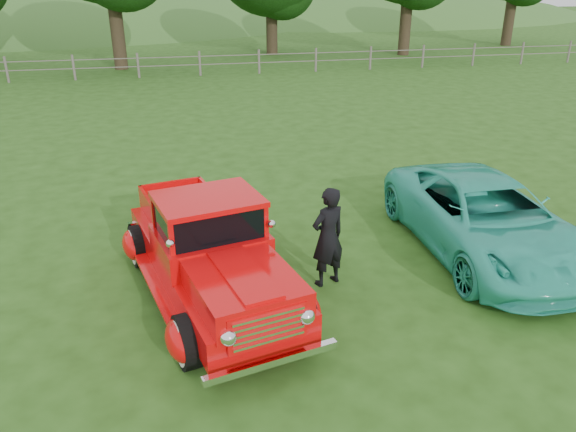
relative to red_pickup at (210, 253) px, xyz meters
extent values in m
plane|color=#234612|center=(1.31, -0.91, -0.80)|extent=(140.00, 140.00, 0.00)
ellipsoid|color=#2F6525|center=(-16.69, 57.09, -5.75)|extent=(84.00, 60.00, 18.00)
ellipsoid|color=#2F6525|center=(21.31, 61.09, -4.65)|extent=(72.00, 52.00, 14.00)
cube|color=#655D56|center=(1.31, 21.09, -0.25)|extent=(48.00, 0.04, 0.04)
cube|color=#655D56|center=(1.31, 21.09, 0.15)|extent=(48.00, 0.04, 0.04)
cylinder|color=#302318|center=(-2.69, 24.09, 1.62)|extent=(0.70, 0.70, 4.84)
cylinder|color=#302318|center=(6.31, 28.09, 1.07)|extent=(0.70, 0.70, 3.74)
cylinder|color=#302318|center=(14.31, 26.09, 1.40)|extent=(0.70, 0.70, 4.40)
cylinder|color=#302318|center=(23.31, 29.09, 1.29)|extent=(0.70, 0.70, 4.18)
cylinder|color=black|center=(-0.47, -1.66, -0.42)|extent=(0.41, 0.79, 0.76)
cylinder|color=black|center=(1.15, -1.29, -0.42)|extent=(0.41, 0.79, 0.76)
cylinder|color=black|center=(-1.17, 1.36, -0.42)|extent=(0.41, 0.79, 0.76)
cylinder|color=black|center=(0.45, 1.73, -0.42)|extent=(0.41, 0.79, 0.76)
cube|color=red|center=(-0.01, 0.04, -0.22)|extent=(2.56, 4.84, 0.44)
ellipsoid|color=red|center=(-0.54, -1.68, -0.38)|extent=(0.57, 0.82, 0.54)
ellipsoid|color=red|center=(1.22, -1.27, -0.38)|extent=(0.57, 0.82, 0.54)
ellipsoid|color=red|center=(-1.23, 1.34, -0.38)|extent=(0.57, 0.82, 0.54)
ellipsoid|color=red|center=(0.52, 1.75, -0.38)|extent=(0.57, 0.82, 0.54)
cube|color=red|center=(0.34, -1.47, 0.17)|extent=(1.66, 1.86, 0.42)
cube|color=red|center=(0.01, -0.06, 0.19)|extent=(1.86, 1.68, 0.44)
cube|color=black|center=(0.01, -0.06, 0.66)|extent=(1.66, 1.42, 0.50)
cube|color=red|center=(0.01, -0.06, 0.94)|extent=(1.76, 1.53, 0.08)
cube|color=red|center=(-0.31, 1.35, 0.15)|extent=(1.59, 2.17, 0.45)
cube|color=white|center=(0.52, -2.26, 0.05)|extent=(1.06, 0.34, 0.50)
cube|color=white|center=(0.55, -2.36, -0.38)|extent=(1.78, 0.50, 0.10)
cube|color=white|center=(-0.55, 2.39, -0.38)|extent=(1.69, 0.48, 0.10)
imported|color=#2DB69C|center=(5.10, 0.52, -0.10)|extent=(2.40, 5.07, 1.40)
imported|color=black|center=(1.94, 0.03, 0.07)|extent=(0.74, 0.62, 1.73)
camera|label=1|loc=(-0.46, -7.92, 4.08)|focal=35.00mm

